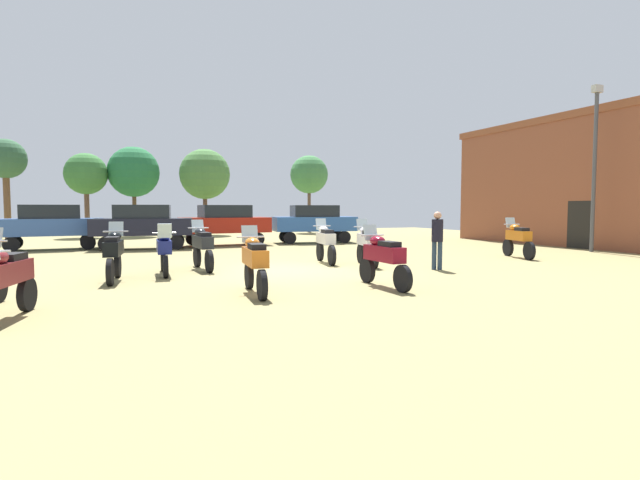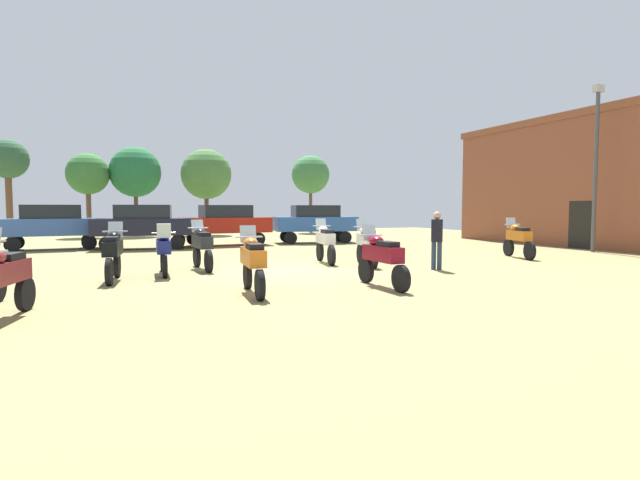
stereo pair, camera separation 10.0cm
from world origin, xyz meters
The scene contains 22 objects.
ground_plane centered at (0.00, 0.00, 0.01)m, with size 44.00×52.00×0.02m.
brick_building centered at (18.00, 2.70, 3.20)m, with size 6.12×16.09×6.38m.
motorcycle_1 centered at (9.24, 0.13, 0.75)m, with size 0.79×2.11×1.49m.
motorcycle_2 centered at (-6.28, -4.44, 0.73)m, with size 0.76×2.14×1.45m.
motorcycle_4 centered at (2.86, 0.09, 0.75)m, with size 0.72×2.11×1.50m.
motorcycle_5 centered at (1.19, -3.81, 0.73)m, with size 0.62×2.20×1.45m.
motorcycle_6 centered at (-3.34, 0.45, 0.73)m, with size 0.62×2.11×1.44m.
motorcycle_7 centered at (-2.17, 1.15, 0.75)m, with size 0.62×2.24×1.50m.
motorcycle_8 centered at (1.96, 1.36, 0.75)m, with size 0.65×2.16×1.49m.
motorcycle_9 centered at (-1.84, -3.54, 0.74)m, with size 0.62×2.16×1.46m.
motorcycle_10 centered at (-4.63, -0.37, 0.75)m, with size 0.63×2.13×1.50m.
car_1 centered at (5.28, 10.46, 1.19)m, with size 4.53×2.44×2.00m.
car_2 centered at (0.50, 10.52, 1.19)m, with size 4.40×2.05×2.00m.
car_3 centered at (-7.18, 11.01, 1.19)m, with size 4.40×2.06×2.00m.
car_4 centered at (-3.38, 9.75, 1.19)m, with size 4.52×2.41×2.00m.
person_1 centered at (4.32, -1.62, 1.04)m, with size 0.48×0.48×1.75m.
tree_1 centered at (-10.37, 20.31, 4.67)m, with size 2.32×2.32×5.92m.
tree_2 centered at (-3.27, 21.23, 4.25)m, with size 3.32×3.32×5.91m.
tree_3 centered at (-6.13, 21.05, 4.01)m, with size 2.63×2.63×5.35m.
tree_5 centered at (1.33, 20.93, 4.20)m, with size 3.47×3.47×5.93m.
tree_6 centered at (9.20, 21.10, 4.39)m, with size 2.87×2.87×5.83m.
lamp_post centered at (14.05, 0.85, 3.89)m, with size 0.44×0.24×6.95m.
Camera 1 is at (-4.63, -13.77, 1.88)m, focal length 27.58 mm.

